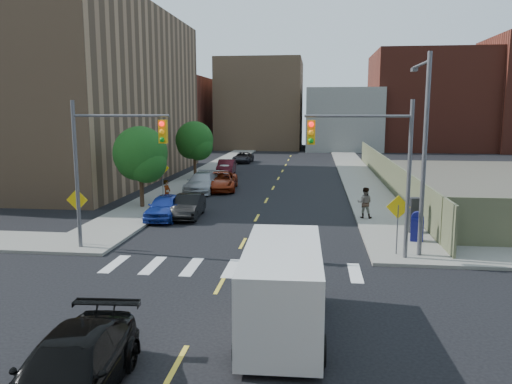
% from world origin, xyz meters
% --- Properties ---
extents(ground, '(160.00, 160.00, 0.00)m').
position_xyz_m(ground, '(0.00, 0.00, 0.00)').
color(ground, black).
rests_on(ground, ground).
extents(sidewalk_nw, '(3.50, 73.00, 0.15)m').
position_xyz_m(sidewalk_nw, '(-7.75, 41.50, 0.07)').
color(sidewalk_nw, gray).
rests_on(sidewalk_nw, ground).
extents(sidewalk_ne, '(3.50, 73.00, 0.15)m').
position_xyz_m(sidewalk_ne, '(7.75, 41.50, 0.07)').
color(sidewalk_ne, gray).
rests_on(sidewalk_ne, ground).
extents(fence_north, '(0.12, 44.00, 2.50)m').
position_xyz_m(fence_north, '(9.60, 28.00, 1.25)').
color(fence_north, brown).
rests_on(fence_north, ground).
extents(building_nw, '(22.00, 30.00, 16.00)m').
position_xyz_m(building_nw, '(-22.00, 30.00, 8.00)').
color(building_nw, '#8C6B4C').
rests_on(building_nw, ground).
extents(bg_bldg_west, '(14.00, 18.00, 12.00)m').
position_xyz_m(bg_bldg_west, '(-22.00, 70.00, 6.00)').
color(bg_bldg_west, '#592319').
rests_on(bg_bldg_west, ground).
extents(bg_bldg_midwest, '(14.00, 16.00, 15.00)m').
position_xyz_m(bg_bldg_midwest, '(-6.00, 72.00, 7.50)').
color(bg_bldg_midwest, '#8C6B4C').
rests_on(bg_bldg_midwest, ground).
extents(bg_bldg_center, '(12.00, 16.00, 10.00)m').
position_xyz_m(bg_bldg_center, '(8.00, 70.00, 5.00)').
color(bg_bldg_center, gray).
rests_on(bg_bldg_center, ground).
extents(bg_bldg_east, '(18.00, 18.00, 16.00)m').
position_xyz_m(bg_bldg_east, '(22.00, 72.00, 8.00)').
color(bg_bldg_east, '#592319').
rests_on(bg_bldg_east, ground).
extents(signal_nw, '(4.59, 0.30, 7.00)m').
position_xyz_m(signal_nw, '(-5.98, 6.00, 4.53)').
color(signal_nw, '#59595E').
rests_on(signal_nw, ground).
extents(signal_ne, '(4.59, 0.30, 7.00)m').
position_xyz_m(signal_ne, '(5.98, 6.00, 4.53)').
color(signal_ne, '#59595E').
rests_on(signal_ne, ground).
extents(streetlight_ne, '(0.25, 3.70, 9.00)m').
position_xyz_m(streetlight_ne, '(8.20, 6.90, 5.22)').
color(streetlight_ne, '#59595E').
rests_on(streetlight_ne, ground).
extents(warn_sign_nw, '(1.06, 0.06, 2.83)m').
position_xyz_m(warn_sign_nw, '(-7.80, 6.50, 1.99)').
color(warn_sign_nw, '#59595E').
rests_on(warn_sign_nw, ground).
extents(warn_sign_ne, '(1.06, 0.06, 2.83)m').
position_xyz_m(warn_sign_ne, '(7.20, 6.50, 1.99)').
color(warn_sign_ne, '#59595E').
rests_on(warn_sign_ne, ground).
extents(warn_sign_midwest, '(1.06, 0.06, 2.83)m').
position_xyz_m(warn_sign_midwest, '(-7.80, 20.00, 1.99)').
color(warn_sign_midwest, '#59595E').
rests_on(warn_sign_midwest, ground).
extents(tree_west_near, '(3.66, 3.64, 5.52)m').
position_xyz_m(tree_west_near, '(-8.00, 16.05, 3.48)').
color(tree_west_near, '#332114').
rests_on(tree_west_near, ground).
extents(tree_west_far, '(3.66, 3.64, 5.52)m').
position_xyz_m(tree_west_far, '(-8.00, 31.05, 3.48)').
color(tree_west_far, '#332114').
rests_on(tree_west_far, ground).
extents(parked_car_blue, '(1.84, 4.41, 1.49)m').
position_xyz_m(parked_car_blue, '(-5.50, 13.05, 0.75)').
color(parked_car_blue, '#1B3398').
rests_on(parked_car_blue, ground).
extents(parked_car_black, '(1.71, 4.34, 1.41)m').
position_xyz_m(parked_car_black, '(-4.20, 13.66, 0.70)').
color(parked_car_black, black).
rests_on(parked_car_black, ground).
extents(parked_car_red, '(3.04, 5.72, 1.53)m').
position_xyz_m(parked_car_red, '(-4.20, 24.21, 0.77)').
color(parked_car_red, maroon).
rests_on(parked_car_red, ground).
extents(parked_car_silver, '(2.23, 5.40, 1.56)m').
position_xyz_m(parked_car_silver, '(-5.50, 23.13, 0.78)').
color(parked_car_silver, '#A2A4AA').
rests_on(parked_car_silver, ground).
extents(parked_car_white, '(1.48, 3.64, 1.24)m').
position_xyz_m(parked_car_white, '(-5.50, 33.16, 0.62)').
color(parked_car_white, silver).
rests_on(parked_car_white, ground).
extents(parked_car_maroon, '(1.94, 4.75, 1.53)m').
position_xyz_m(parked_car_maroon, '(-5.50, 34.17, 0.77)').
color(parked_car_maroon, '#3D0C13').
rests_on(parked_car_maroon, ground).
extents(parked_car_grey, '(2.29, 4.76, 1.31)m').
position_xyz_m(parked_car_grey, '(-5.50, 46.17, 0.65)').
color(parked_car_grey, black).
rests_on(parked_car_grey, ground).
extents(black_sedan, '(2.45, 5.37, 1.52)m').
position_xyz_m(black_sedan, '(-1.91, -5.99, 0.76)').
color(black_sedan, black).
rests_on(black_sedan, ground).
extents(cargo_van, '(2.53, 5.81, 2.63)m').
position_xyz_m(cargo_van, '(2.59, -1.55, 1.38)').
color(cargo_van, silver).
rests_on(cargo_van, ground).
extents(mailbox, '(0.67, 0.56, 1.48)m').
position_xyz_m(mailbox, '(8.56, 8.94, 0.87)').
color(mailbox, '#0E1157').
rests_on(mailbox, sidewalk_ne).
extents(payphone, '(0.65, 0.58, 1.85)m').
position_xyz_m(payphone, '(8.73, 10.80, 1.07)').
color(payphone, black).
rests_on(payphone, sidewalk_ne).
extents(pedestrian_west, '(0.55, 0.73, 1.81)m').
position_xyz_m(pedestrian_west, '(-6.30, 16.12, 1.05)').
color(pedestrian_west, gray).
rests_on(pedestrian_west, sidewalk_nw).
extents(pedestrian_east, '(1.00, 0.83, 1.86)m').
position_xyz_m(pedestrian_east, '(6.50, 14.07, 1.08)').
color(pedestrian_east, gray).
rests_on(pedestrian_east, sidewalk_ne).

